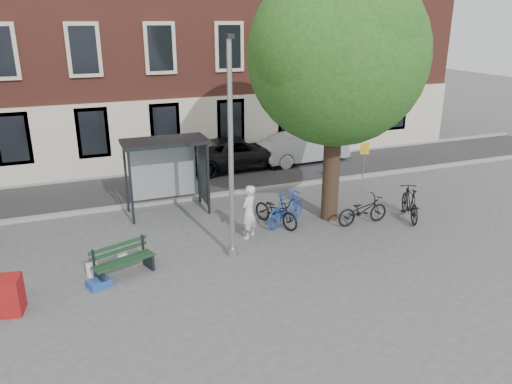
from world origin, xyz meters
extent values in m
plane|color=#4C4C4F|center=(0.00, 0.00, 0.00)|extent=(90.00, 90.00, 0.00)
cube|color=#28282B|center=(0.00, 7.00, 0.01)|extent=(40.00, 4.00, 0.01)
cube|color=gray|center=(0.00, 5.00, 0.06)|extent=(40.00, 0.25, 0.12)
cube|color=gray|center=(0.00, 9.00, 0.06)|extent=(40.00, 0.25, 0.12)
cube|color=brown|center=(0.00, 13.00, 7.00)|extent=(30.00, 8.00, 14.00)
cylinder|color=#9EA0A3|center=(0.00, 0.00, 3.00)|extent=(0.14, 0.14, 6.00)
cylinder|color=#9EA0A3|center=(0.00, 0.00, 0.12)|extent=(0.28, 0.28, 0.24)
cube|color=#1E2328|center=(0.00, 0.00, 6.05)|extent=(0.18, 0.35, 0.12)
cylinder|color=black|center=(4.00, 1.50, 1.70)|extent=(0.56, 0.56, 3.40)
sphere|color=#195118|center=(4.00, 1.50, 5.40)|extent=(5.60, 5.60, 5.60)
sphere|color=#195118|center=(4.90, 1.90, 5.90)|extent=(3.92, 3.92, 3.92)
sphere|color=#195118|center=(3.20, 1.20, 5.70)|extent=(4.20, 4.20, 4.20)
sphere|color=#195118|center=(4.20, 0.60, 6.00)|extent=(3.64, 3.64, 3.64)
cube|color=#1E2328|center=(-2.30, 3.40, 1.25)|extent=(0.08, 0.08, 2.50)
cube|color=#1E2328|center=(0.30, 3.40, 1.25)|extent=(0.08, 0.08, 2.50)
cube|color=#1E2328|center=(-2.30, 4.60, 1.25)|extent=(0.08, 0.08, 2.50)
cube|color=#1E2328|center=(0.30, 4.60, 1.25)|extent=(0.08, 0.08, 2.50)
cube|color=#1E2328|center=(-1.00, 4.00, 2.56)|extent=(2.85, 1.45, 0.12)
cube|color=#8C999E|center=(-1.00, 4.60, 1.38)|extent=(2.34, 0.04, 2.00)
cube|color=#1E2328|center=(0.30, 4.00, 1.38)|extent=(0.12, 1.14, 2.12)
cube|color=#D84C19|center=(0.37, 4.00, 1.38)|extent=(0.02, 0.90, 1.62)
imported|color=silver|center=(0.88, 1.00, 0.85)|extent=(0.74, 0.71, 1.70)
cube|color=#1E2328|center=(-3.71, -0.36, 0.21)|extent=(0.25, 0.51, 0.43)
cube|color=#1E2328|center=(-2.38, 0.13, 0.21)|extent=(0.25, 0.51, 0.43)
cube|color=#193820|center=(-2.99, -0.28, 0.44)|extent=(1.59, 0.67, 0.04)
cube|color=#193820|center=(-3.05, -0.12, 0.44)|extent=(1.59, 0.67, 0.04)
cube|color=#193820|center=(-3.11, 0.04, 0.44)|extent=(1.59, 0.67, 0.04)
cube|color=#193820|center=(-3.14, 0.13, 0.63)|extent=(1.57, 0.61, 0.09)
cube|color=#193820|center=(-3.14, 0.13, 0.80)|extent=(1.57, 0.61, 0.09)
imported|color=black|center=(4.77, 0.64, 0.49)|extent=(1.86, 0.68, 0.97)
imported|color=#1B3F96|center=(2.41, 1.56, 0.56)|extent=(1.90, 1.37, 1.13)
imported|color=black|center=(2.06, 1.57, 0.50)|extent=(1.33, 2.00, 0.99)
imported|color=black|center=(6.50, 0.44, 0.57)|extent=(1.22, 1.95, 1.14)
imported|color=black|center=(3.11, 8.38, 0.70)|extent=(5.14, 2.55, 1.40)
imported|color=#A1A3A8|center=(6.33, 8.08, 0.71)|extent=(4.42, 1.77, 1.43)
cube|color=maroon|center=(-5.91, -0.88, 0.45)|extent=(0.99, 0.75, 0.90)
cube|color=#214597|center=(-3.74, -0.45, 0.10)|extent=(0.66, 0.57, 0.20)
cylinder|color=white|center=(-3.87, 0.21, 0.18)|extent=(0.37, 0.37, 0.36)
cylinder|color=white|center=(-3.00, 0.75, 0.18)|extent=(0.33, 0.33, 0.36)
cylinder|color=white|center=(-5.61, -0.23, 0.18)|extent=(0.36, 0.36, 0.36)
cylinder|color=#9EA0A3|center=(6.61, 3.50, 0.94)|extent=(0.04, 0.04, 1.88)
cube|color=yellow|center=(6.61, 3.50, 1.72)|extent=(0.32, 0.15, 0.44)
camera|label=1|loc=(-4.12, -12.33, 6.49)|focal=35.00mm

